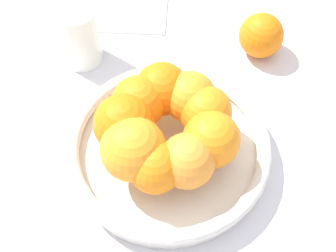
# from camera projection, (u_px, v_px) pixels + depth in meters

# --- Properties ---
(ground_plane) EXTENTS (4.00, 4.00, 0.00)m
(ground_plane) POSITION_uv_depth(u_px,v_px,m) (168.00, 156.00, 0.66)
(ground_plane) COLOR silver
(fruit_bowl) EXTENTS (0.28, 0.28, 0.04)m
(fruit_bowl) POSITION_uv_depth(u_px,v_px,m) (168.00, 149.00, 0.65)
(fruit_bowl) COLOR silver
(fruit_bowl) RESTS_ON ground_plane
(orange_pile) EXTENTS (0.19, 0.19, 0.08)m
(orange_pile) POSITION_uv_depth(u_px,v_px,m) (164.00, 126.00, 0.60)
(orange_pile) COLOR orange
(orange_pile) RESTS_ON fruit_bowl
(stray_orange) EXTENTS (0.07, 0.07, 0.07)m
(stray_orange) POSITION_uv_depth(u_px,v_px,m) (261.00, 35.00, 0.74)
(stray_orange) COLOR orange
(stray_orange) RESTS_ON ground_plane
(drinking_glass) EXTENTS (0.07, 0.07, 0.10)m
(drinking_glass) POSITION_uv_depth(u_px,v_px,m) (78.00, 35.00, 0.72)
(drinking_glass) COLOR silver
(drinking_glass) RESTS_ON ground_plane
(napkin_folded) EXTENTS (0.18, 0.18, 0.01)m
(napkin_folded) POSITION_uv_depth(u_px,v_px,m) (129.00, 4.00, 0.83)
(napkin_folded) COLOR white
(napkin_folded) RESTS_ON ground_plane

